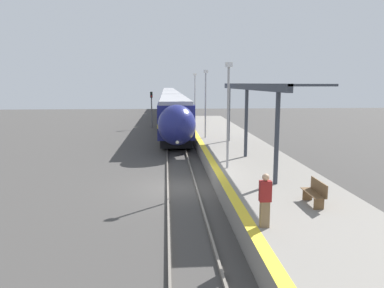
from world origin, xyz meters
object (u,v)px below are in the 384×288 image
railway_signal (152,106)px  lamppost_near (228,109)px  lamppost_far (195,95)px  lamppost_mid (206,99)px  train (170,100)px  platform_bench (315,192)px  person_waiting (265,200)px

railway_signal → lamppost_near: lamppost_near is taller
lamppost_far → lamppost_mid: bearing=-90.0°
train → lamppost_mid: (2.40, -37.79, 1.76)m
platform_bench → railway_signal: (-7.09, 32.00, 1.26)m
person_waiting → lamppost_near: 8.47m
railway_signal → lamppost_far: lamppost_far is taller
lamppost_far → platform_bench: bearing=-85.5°
lamppost_mid → lamppost_far: same height
person_waiting → lamppost_far: bearing=89.6°
platform_bench → lamppost_far: (-2.22, 28.16, 2.64)m
railway_signal → train: bearing=83.9°
platform_bench → lamppost_far: bearing=94.5°
train → person_waiting: (2.22, -56.95, -0.46)m
lamppost_far → train: bearing=95.1°
train → platform_bench: (4.62, -54.96, -0.87)m
lamppost_mid → lamppost_far: (0.00, 10.99, 0.00)m
platform_bench → lamppost_mid: lamppost_mid is taller
person_waiting → lamppost_near: size_ratio=0.31×
person_waiting → platform_bench: bearing=39.6°
platform_bench → railway_signal: 32.80m
person_waiting → lamppost_mid: lamppost_mid is taller
platform_bench → lamppost_mid: (-2.22, 17.17, 2.64)m
train → lamppost_far: bearing=-84.9°
train → railway_signal: bearing=-96.1°
lamppost_mid → lamppost_far: bearing=90.0°
person_waiting → railway_signal: 34.33m
platform_bench → lamppost_mid: bearing=97.4°
train → lamppost_near: bearing=-87.2°
lamppost_mid → platform_bench: bearing=-82.6°
platform_bench → lamppost_near: (-2.22, 6.18, 2.64)m
platform_bench → person_waiting: size_ratio=0.85×
person_waiting → lamppost_far: size_ratio=0.31×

